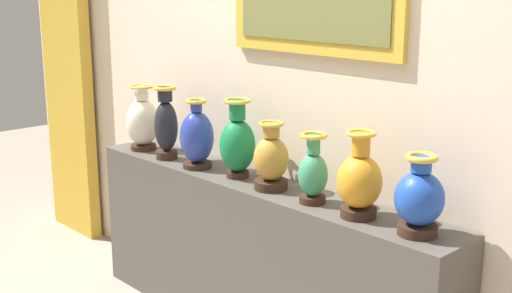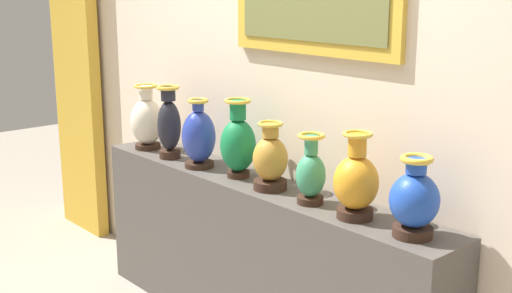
# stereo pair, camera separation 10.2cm
# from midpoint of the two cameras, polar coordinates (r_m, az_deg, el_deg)

# --- Properties ---
(display_shelf) EXTENTS (2.20, 0.31, 0.81)m
(display_shelf) POSITION_cam_midpoint_polar(r_m,az_deg,el_deg) (3.37, -0.88, -9.58)
(display_shelf) COLOR #4C4742
(display_shelf) RESTS_ON ground_plane
(back_wall) EXTENTS (4.96, 0.14, 2.63)m
(back_wall) POSITION_cam_midpoint_polar(r_m,az_deg,el_deg) (3.26, 1.90, 6.46)
(back_wall) COLOR beige
(back_wall) RESTS_ON ground_plane
(curtain_gold) EXTENTS (0.52, 0.08, 2.35)m
(curtain_gold) POSITION_cam_midpoint_polar(r_m,az_deg,el_deg) (4.82, -16.19, 6.52)
(curtain_gold) COLOR gold
(curtain_gold) RESTS_ON ground_plane
(vase_ivory) EXTENTS (0.19, 0.19, 0.37)m
(vase_ivory) POSITION_cam_midpoint_polar(r_m,az_deg,el_deg) (3.87, -10.26, 2.06)
(vase_ivory) COLOR #382319
(vase_ivory) RESTS_ON display_shelf
(vase_onyx) EXTENTS (0.13, 0.13, 0.39)m
(vase_onyx) POSITION_cam_midpoint_polar(r_m,az_deg,el_deg) (3.65, -8.38, 1.82)
(vase_onyx) COLOR #382319
(vase_onyx) RESTS_ON display_shelf
(vase_cobalt) EXTENTS (0.17, 0.17, 0.36)m
(vase_cobalt) POSITION_cam_midpoint_polar(r_m,az_deg,el_deg) (3.46, -5.83, 0.75)
(vase_cobalt) COLOR #382319
(vase_cobalt) RESTS_ON display_shelf
(vase_emerald) EXTENTS (0.17, 0.17, 0.39)m
(vase_emerald) POSITION_cam_midpoint_polar(r_m,az_deg,el_deg) (3.27, -2.46, 0.28)
(vase_emerald) COLOR #382319
(vase_emerald) RESTS_ON display_shelf
(vase_ochre) EXTENTS (0.16, 0.16, 0.32)m
(vase_ochre) POSITION_cam_midpoint_polar(r_m,az_deg,el_deg) (3.09, 0.33, -1.15)
(vase_ochre) COLOR #382319
(vase_ochre) RESTS_ON display_shelf
(vase_jade) EXTENTS (0.13, 0.13, 0.31)m
(vase_jade) POSITION_cam_midpoint_polar(r_m,az_deg,el_deg) (2.91, 3.81, -2.24)
(vase_jade) COLOR #382319
(vase_jade) RESTS_ON display_shelf
(vase_amber) EXTENTS (0.18, 0.18, 0.36)m
(vase_amber) POSITION_cam_midpoint_polar(r_m,az_deg,el_deg) (2.75, 7.66, -2.92)
(vase_amber) COLOR #382319
(vase_amber) RESTS_ON display_shelf
(vase_sapphire) EXTENTS (0.19, 0.19, 0.31)m
(vase_sapphire) POSITION_cam_midpoint_polar(r_m,az_deg,el_deg) (2.60, 12.48, -4.32)
(vase_sapphire) COLOR #382319
(vase_sapphire) RESTS_ON display_shelf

